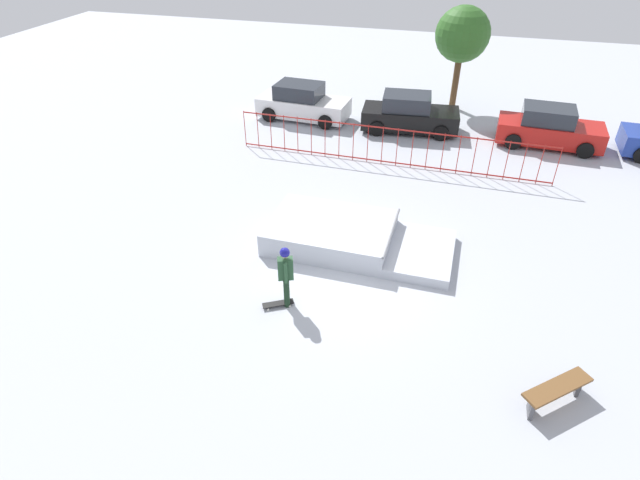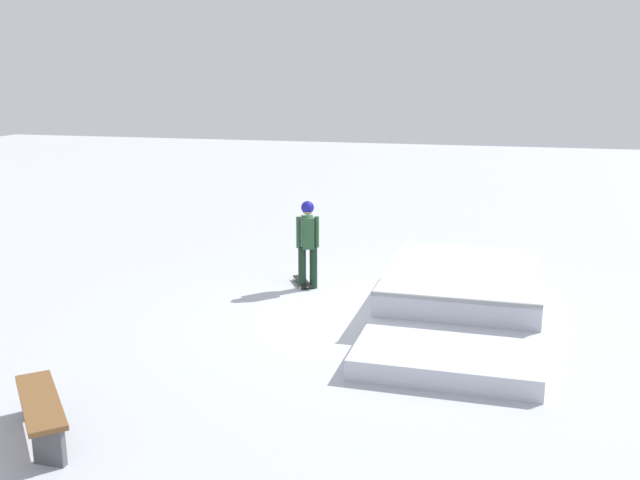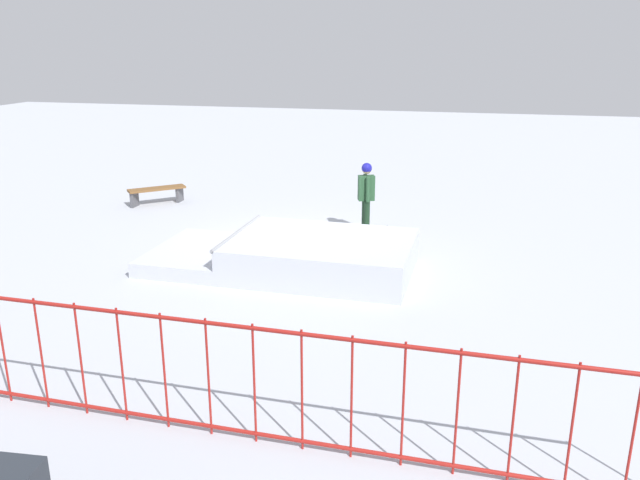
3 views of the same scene
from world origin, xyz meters
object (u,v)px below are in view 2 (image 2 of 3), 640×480
(skater, at_px, (308,238))
(skateboard, at_px, (302,281))
(skate_ramp, at_px, (460,298))
(park_bench, at_px, (41,409))

(skater, bearing_deg, skateboard, 20.61)
(skate_ramp, bearing_deg, skater, -105.18)
(skater, relative_size, park_bench, 1.18)
(skater, distance_m, park_bench, 6.48)
(skate_ramp, bearing_deg, park_bench, -37.91)
(skater, bearing_deg, skate_ramp, -127.51)
(park_bench, bearing_deg, skate_ramp, 141.00)
(skate_ramp, distance_m, park_bench, 6.98)
(park_bench, bearing_deg, skater, 167.11)
(skateboard, bearing_deg, skater, -167.94)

